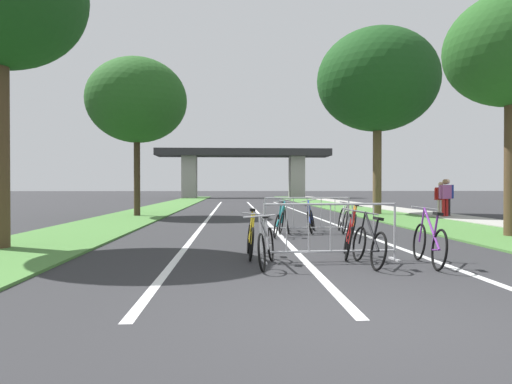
# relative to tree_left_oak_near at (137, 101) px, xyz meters

# --- Properties ---
(ground_plane) EXTENTS (300.00, 300.00, 0.00)m
(ground_plane) POSITION_rel_tree_left_oak_near_xyz_m (5.64, -16.26, -5.25)
(ground_plane) COLOR #2B2B2D
(grass_verge_left) EXTENTS (2.98, 62.29, 0.05)m
(grass_verge_left) POSITION_rel_tree_left_oak_near_xyz_m (-0.12, 9.22, -5.22)
(grass_verge_left) COLOR #477A38
(grass_verge_left) RESTS_ON ground
(grass_verge_right) EXTENTS (2.98, 62.29, 0.05)m
(grass_verge_right) POSITION_rel_tree_left_oak_near_xyz_m (11.40, 9.22, -5.22)
(grass_verge_right) COLOR #477A38
(grass_verge_right) RESTS_ON ground
(sidewalk_path_right) EXTENTS (1.84, 62.29, 0.08)m
(sidewalk_path_right) POSITION_rel_tree_left_oak_near_xyz_m (13.81, 9.22, -5.21)
(sidewalk_path_right) COLOR #9E9B93
(sidewalk_path_right) RESTS_ON ground
(lane_stripe_center) EXTENTS (0.14, 36.03, 0.01)m
(lane_stripe_center) POSITION_rel_tree_left_oak_near_xyz_m (5.64, 1.76, -5.24)
(lane_stripe_center) COLOR silver
(lane_stripe_center) RESTS_ON ground
(lane_stripe_right_lane) EXTENTS (0.14, 36.03, 0.01)m
(lane_stripe_right_lane) POSITION_rel_tree_left_oak_near_xyz_m (7.98, 1.76, -5.24)
(lane_stripe_right_lane) COLOR silver
(lane_stripe_right_lane) RESTS_ON ground
(lane_stripe_left_lane) EXTENTS (0.14, 36.03, 0.01)m
(lane_stripe_left_lane) POSITION_rel_tree_left_oak_near_xyz_m (3.29, 1.76, -5.24)
(lane_stripe_left_lane) COLOR silver
(lane_stripe_left_lane) RESTS_ON ground
(overpass_bridge) EXTENTS (21.31, 4.22, 6.00)m
(overpass_bridge) POSITION_rel_tree_left_oak_near_xyz_m (5.64, 35.22, -0.75)
(overpass_bridge) COLOR #2D2D30
(overpass_bridge) RESTS_ON ground
(tree_left_oak_near) EXTENTS (4.50, 4.50, 7.17)m
(tree_left_oak_near) POSITION_rel_tree_left_oak_near_xyz_m (0.00, 0.00, 0.00)
(tree_left_oak_near) COLOR #3D2D1E
(tree_left_oak_near) RESTS_ON ground
(tree_right_maple_mid) EXTENTS (5.79, 5.79, 8.96)m
(tree_right_maple_mid) POSITION_rel_tree_left_oak_near_xyz_m (11.31, 0.81, 1.23)
(tree_right_maple_mid) COLOR brown
(tree_right_maple_mid) RESTS_ON ground
(crowd_barrier_nearest) EXTENTS (2.49, 0.58, 1.05)m
(crowd_barrier_nearest) POSITION_rel_tree_left_oak_near_xyz_m (6.09, -12.65, -4.73)
(crowd_barrier_nearest) COLOR #ADADB2
(crowd_barrier_nearest) RESTS_ON ground
(crowd_barrier_second) EXTENTS (2.48, 0.50, 1.05)m
(crowd_barrier_second) POSITION_rel_tree_left_oak_near_xyz_m (6.46, -7.93, -4.73)
(crowd_barrier_second) COLOR #ADADB2
(crowd_barrier_second) RESTS_ON ground
(bicycle_silver_0) EXTENTS (0.63, 1.66, 0.91)m
(bicycle_silver_0) POSITION_rel_tree_left_oak_near_xyz_m (4.90, -13.07, -4.89)
(bicycle_silver_0) COLOR black
(bicycle_silver_0) RESTS_ON ground
(bicycle_white_1) EXTENTS (0.48, 1.78, 0.93)m
(bicycle_white_1) POSITION_rel_tree_left_oak_near_xyz_m (7.58, -7.52, -4.87)
(bicycle_white_1) COLOR black
(bicycle_white_1) RESTS_ON ground
(bicycle_green_2) EXTENTS (0.49, 1.78, 0.98)m
(bicycle_green_2) POSITION_rel_tree_left_oak_near_xyz_m (5.92, -7.42, -4.87)
(bicycle_green_2) COLOR black
(bicycle_green_2) RESTS_ON ground
(bicycle_teal_3) EXTENTS (0.68, 1.65, 0.98)m
(bicycle_teal_3) POSITION_rel_tree_left_oak_near_xyz_m (5.60, -8.46, -4.88)
(bicycle_teal_3) COLOR black
(bicycle_teal_3) RESTS_ON ground
(bicycle_yellow_4) EXTENTS (0.42, 1.60, 0.92)m
(bicycle_yellow_4) POSITION_rel_tree_left_oak_near_xyz_m (4.67, -12.10, -4.89)
(bicycle_yellow_4) COLOR black
(bicycle_yellow_4) RESTS_ON ground
(bicycle_orange_5) EXTENTS (0.67, 1.73, 0.89)m
(bicycle_orange_5) POSITION_rel_tree_left_oak_near_xyz_m (7.63, -8.41, -4.89)
(bicycle_orange_5) COLOR black
(bicycle_orange_5) RESTS_ON ground
(bicycle_black_6) EXTENTS (0.50, 1.59, 0.94)m
(bicycle_black_6) POSITION_rel_tree_left_oak_near_xyz_m (6.64, -13.14, -4.89)
(bicycle_black_6) COLOR black
(bicycle_black_6) RESTS_ON ground
(bicycle_red_7) EXTENTS (0.50, 1.58, 0.96)m
(bicycle_red_7) POSITION_rel_tree_left_oak_near_xyz_m (6.54, -12.18, -4.89)
(bicycle_red_7) COLOR black
(bicycle_red_7) RESTS_ON ground
(bicycle_purple_8) EXTENTS (0.52, 1.74, 1.00)m
(bicycle_purple_8) POSITION_rel_tree_left_oak_near_xyz_m (7.69, -13.14, -4.86)
(bicycle_purple_8) COLOR black
(bicycle_purple_8) RESTS_ON ground
(bicycle_blue_9) EXTENTS (0.57, 1.64, 0.98)m
(bicycle_blue_9) POSITION_rel_tree_left_oak_near_xyz_m (6.64, -7.46, -4.89)
(bicycle_blue_9) COLOR black
(bicycle_blue_9) RESTS_ON ground
(pedestrian_waiting) EXTENTS (0.59, 0.38, 1.68)m
(pedestrian_waiting) POSITION_rel_tree_left_oak_near_xyz_m (13.49, -1.66, -4.23)
(pedestrian_waiting) COLOR #B21E1E
(pedestrian_waiting) RESTS_ON ground
(pedestrian_pushing_bike) EXTENTS (0.57, 0.27, 1.56)m
(pedestrian_pushing_bike) POSITION_rel_tree_left_oak_near_xyz_m (13.46, -1.31, -4.30)
(pedestrian_pushing_bike) COLOR beige
(pedestrian_pushing_bike) RESTS_ON ground
(pedestrian_with_backpack) EXTENTS (0.61, 0.34, 1.69)m
(pedestrian_with_backpack) POSITION_rel_tree_left_oak_near_xyz_m (13.73, -1.35, -4.22)
(pedestrian_with_backpack) COLOR #262628
(pedestrian_with_backpack) RESTS_ON ground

